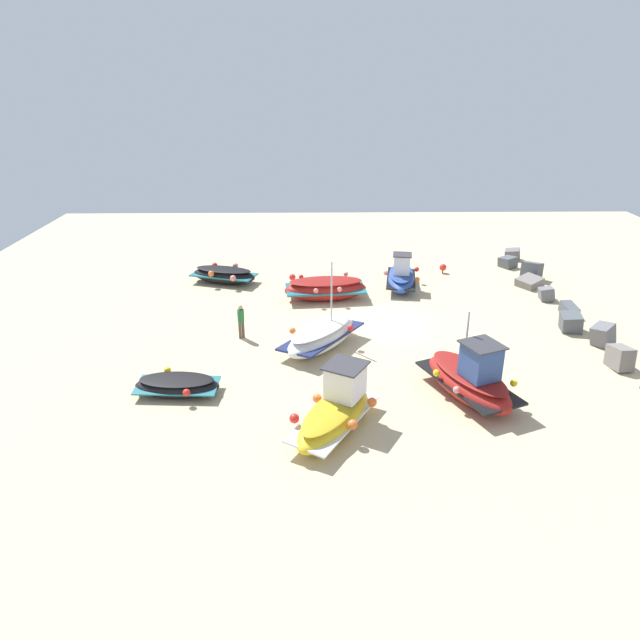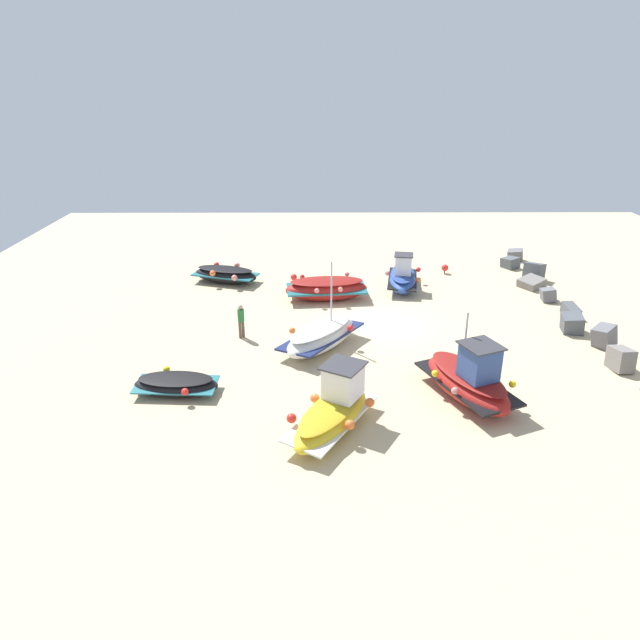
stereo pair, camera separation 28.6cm
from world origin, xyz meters
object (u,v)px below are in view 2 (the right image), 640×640
Objects in this scene: fishing_boat_6 at (176,385)px; mooring_buoy_1 at (294,277)px; fishing_boat_5 at (225,274)px; person_walking at (241,319)px; fishing_boat_2 at (403,277)px; mooring_buoy_0 at (445,268)px; fishing_boat_1 at (334,411)px; fishing_boat_3 at (469,380)px; fishing_boat_4 at (321,336)px; fishing_boat_0 at (327,289)px.

mooring_buoy_1 is at bearing 75.73° from fishing_boat_6.
person_walking is at bearing -58.95° from fishing_boat_5.
fishing_boat_2 is 4.13m from mooring_buoy_0.
fishing_boat_2 is 2.57× the size of person_walking.
mooring_buoy_1 is (-16.09, -2.00, -0.43)m from fishing_boat_1.
fishing_boat_3 is 15.74m from mooring_buoy_0.
fishing_boat_3 is at bearing 86.40° from fishing_boat_4.
fishing_boat_6 is 5.70m from person_walking.
fishing_boat_3 reaches higher than fishing_boat_2.
fishing_boat_1 is 8.95m from person_walking.
fishing_boat_6 is at bearing 97.38° from fishing_boat_1.
fishing_boat_6 is 5.74× the size of mooring_buoy_0.
fishing_boat_6 is (4.14, -5.83, -0.23)m from fishing_boat_4.
fishing_boat_3 is (-2.13, 5.32, 0.06)m from fishing_boat_1.
mooring_buoy_0 is at bearing 101.48° from person_walking.
fishing_boat_4 reaches higher than fishing_boat_1.
mooring_buoy_0 is (-17.70, 7.61, -0.36)m from fishing_boat_1.
mooring_buoy_1 is (1.61, -9.61, -0.07)m from mooring_buoy_0.
fishing_boat_2 is 10.75m from fishing_boat_5.
fishing_boat_4 reaches higher than fishing_boat_0.
fishing_boat_6 is at bearing -31.88° from fishing_boat_2.
fishing_boat_0 is at bearing -58.95° from mooring_buoy_0.
fishing_boat_0 reaches higher than mooring_buoy_1.
fishing_boat_2 is at bearing 100.88° from person_walking.
fishing_boat_3 is 11.56m from fishing_boat_6.
fishing_boat_5 is 13.48m from fishing_boat_6.
fishing_boat_0 is at bearing 62.62° from fishing_boat_6.
fishing_boat_4 is 8.27× the size of mooring_buoy_0.
fishing_boat_3 reaches higher than person_walking.
fishing_boat_3 is 1.18× the size of fishing_boat_5.
fishing_boat_1 reaches higher than fishing_boat_0.
fishing_boat_3 is 8.48× the size of mooring_buoy_0.
mooring_buoy_0 is at bearing 50.62° from fishing_boat_6.
fishing_boat_1 reaches higher than mooring_buoy_1.
fishing_boat_6 is (12.40, -10.73, -0.28)m from fishing_boat_2.
fishing_boat_6 is at bearing -72.56° from fishing_boat_5.
fishing_boat_3 reaches higher than fishing_boat_6.
fishing_boat_0 is 1.39× the size of fishing_boat_6.
mooring_buoy_1 is at bearing -90.70° from fishing_boat_2.
fishing_boat_0 is 6.82m from fishing_boat_5.
mooring_buoy_1 is (-8.21, 2.23, -0.68)m from person_walking.
fishing_boat_6 is 6.71× the size of mooring_buoy_1.
fishing_boat_0 reaches higher than fishing_boat_5.
fishing_boat_1 is at bearing -19.39° from fishing_boat_6.
person_walking is 3.33× the size of mooring_buoy_1.
fishing_boat_4 is 9.52m from mooring_buoy_1.
mooring_buoy_1 is at bearing -135.11° from fishing_boat_4.
mooring_buoy_0 is at bearing 99.50° from mooring_buoy_1.
fishing_boat_2 reaches higher than mooring_buoy_1.
person_walking is at bearing -71.80° from fishing_boat_4.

